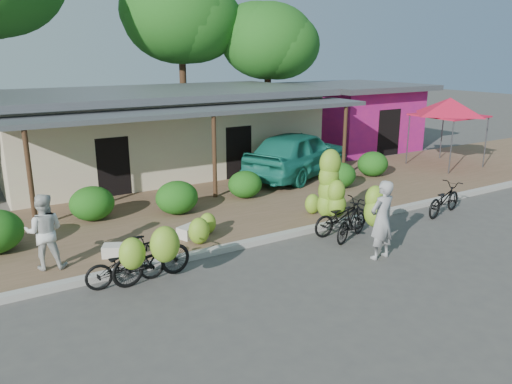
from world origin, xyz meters
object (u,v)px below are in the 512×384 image
at_px(bike_right, 360,216).
at_px(bystander, 44,232).
at_px(bike_far_right, 444,199).
at_px(sack_far, 119,250).
at_px(bike_center, 335,200).
at_px(red_canopy, 450,107).
at_px(tree_near_right, 264,39).
at_px(bike_left, 154,255).
at_px(teal_van, 298,153).
at_px(vendor, 382,220).
at_px(bike_far_left, 126,263).
at_px(tree_center_right, 176,15).
at_px(sack_near, 193,230).

distance_m(bike_right, bystander, 7.64).
xyz_separation_m(bike_far_right, sack_far, (-9.49, 1.71, -0.22)).
bearing_deg(bike_right, bike_center, -21.12).
xyz_separation_m(red_canopy, sack_far, (-14.80, -2.47, -2.35)).
distance_m(tree_near_right, red_canopy, 10.27).
distance_m(bike_left, sack_far, 1.65).
bearing_deg(bike_right, sack_far, 48.37).
bearing_deg(sack_far, bike_center, -10.56).
bearing_deg(sack_far, red_canopy, 9.49).
height_order(bike_right, teal_van, teal_van).
bearing_deg(vendor, sack_far, -33.13).
height_order(red_canopy, bike_far_right, red_canopy).
xyz_separation_m(bike_far_left, bystander, (-1.31, 1.58, 0.46)).
height_order(bike_far_left, vendor, vendor).
bearing_deg(tree_center_right, bike_left, -115.23).
bearing_deg(bike_far_right, teal_van, -1.66).
relative_size(bike_left, sack_far, 2.50).
bearing_deg(tree_near_right, bike_far_right, -98.70).
xyz_separation_m(tree_center_right, bystander, (-9.12, -13.64, -5.64)).
distance_m(red_canopy, bike_far_left, 15.69).
bearing_deg(sack_far, bystander, 174.06).
bearing_deg(bystander, teal_van, -138.20).
xyz_separation_m(tree_near_right, sack_far, (-11.55, -11.80, -5.19)).
height_order(tree_near_right, sack_far, tree_near_right).
relative_size(tree_center_right, vendor, 4.58).
distance_m(bike_far_left, sack_far, 1.47).
distance_m(red_canopy, bike_center, 9.89).
distance_m(tree_center_right, bike_far_left, 18.16).
xyz_separation_m(bike_right, bike_far_right, (3.74, 0.34, -0.20)).
relative_size(bike_right, sack_far, 2.23).
bearing_deg(bike_right, red_canopy, -85.37).
relative_size(bike_center, sack_far, 3.01).
relative_size(tree_center_right, bike_far_right, 4.57).
relative_size(tree_center_right, sack_far, 11.80).
bearing_deg(bike_far_left, bike_far_right, -89.40).
relative_size(bike_left, bike_center, 0.83).
xyz_separation_m(tree_center_right, bike_center, (-1.82, -14.87, -5.74)).
distance_m(red_canopy, bike_left, 15.17).
relative_size(tree_near_right, bike_left, 3.91).
xyz_separation_m(sack_near, teal_van, (6.22, 3.86, 0.75)).
bearing_deg(bike_far_right, bystander, 67.23).
height_order(bike_center, vendor, bike_center).
distance_m(bike_right, vendor, 1.16).
distance_m(red_canopy, bike_far_right, 7.09).
bearing_deg(bike_center, bike_far_right, -99.89).
bearing_deg(tree_center_right, teal_van, -85.63).
bearing_deg(tree_near_right, red_canopy, -70.81).
bearing_deg(bike_left, bike_right, -101.03).
bearing_deg(bike_left, bike_far_left, 69.48).
relative_size(sack_near, teal_van, 0.16).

